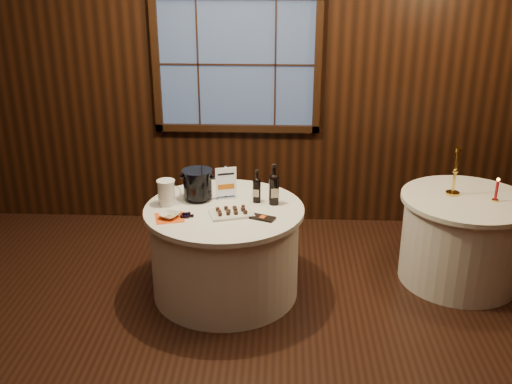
{
  "coord_description": "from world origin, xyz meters",
  "views": [
    {
      "loc": [
        0.45,
        -3.36,
        2.67
      ],
      "look_at": [
        0.26,
        0.9,
        0.95
      ],
      "focal_mm": 42.0,
      "sensor_mm": 36.0,
      "label": 1
    }
  ],
  "objects_px": {
    "port_bottle_left": "(257,188)",
    "chocolate_plate": "(231,212)",
    "cracker_bowl": "(169,215)",
    "red_candle": "(496,192)",
    "brass_candlestick": "(455,178)",
    "ice_bucket": "(198,184)",
    "glass_pitcher": "(167,192)",
    "sign_stand": "(226,187)",
    "port_bottle_right": "(274,187)",
    "chocolate_box": "(263,218)",
    "side_table": "(462,239)",
    "grape_bunch": "(186,215)",
    "main_table": "(225,250)"
  },
  "relations": [
    {
      "from": "glass_pitcher",
      "to": "side_table",
      "type": "bearing_deg",
      "value": -2.78
    },
    {
      "from": "chocolate_plate",
      "to": "glass_pitcher",
      "type": "relative_size",
      "value": 1.81
    },
    {
      "from": "side_table",
      "to": "port_bottle_right",
      "type": "xyz_separation_m",
      "value": [
        -1.61,
        -0.21,
        0.53
      ]
    },
    {
      "from": "main_table",
      "to": "red_candle",
      "type": "height_order",
      "value": "red_candle"
    },
    {
      "from": "sign_stand",
      "to": "ice_bucket",
      "type": "height_order",
      "value": "sign_stand"
    },
    {
      "from": "chocolate_plate",
      "to": "red_candle",
      "type": "height_order",
      "value": "red_candle"
    },
    {
      "from": "chocolate_plate",
      "to": "grape_bunch",
      "type": "bearing_deg",
      "value": -167.94
    },
    {
      "from": "glass_pitcher",
      "to": "port_bottle_left",
      "type": "bearing_deg",
      "value": -1.81
    },
    {
      "from": "port_bottle_left",
      "to": "port_bottle_right",
      "type": "xyz_separation_m",
      "value": [
        0.14,
        -0.04,
        0.03
      ]
    },
    {
      "from": "glass_pitcher",
      "to": "brass_candlestick",
      "type": "distance_m",
      "value": 2.38
    },
    {
      "from": "ice_bucket",
      "to": "cracker_bowl",
      "type": "relative_size",
      "value": 1.77
    },
    {
      "from": "port_bottle_left",
      "to": "ice_bucket",
      "type": "distance_m",
      "value": 0.49
    },
    {
      "from": "main_table",
      "to": "brass_candlestick",
      "type": "height_order",
      "value": "brass_candlestick"
    },
    {
      "from": "ice_bucket",
      "to": "glass_pitcher",
      "type": "xyz_separation_m",
      "value": [
        -0.24,
        -0.12,
        -0.03
      ]
    },
    {
      "from": "sign_stand",
      "to": "grape_bunch",
      "type": "height_order",
      "value": "sign_stand"
    },
    {
      "from": "chocolate_box",
      "to": "red_candle",
      "type": "xyz_separation_m",
      "value": [
        1.89,
        0.44,
        0.07
      ]
    },
    {
      "from": "sign_stand",
      "to": "chocolate_box",
      "type": "bearing_deg",
      "value": -67.92
    },
    {
      "from": "ice_bucket",
      "to": "brass_candlestick",
      "type": "height_order",
      "value": "brass_candlestick"
    },
    {
      "from": "port_bottle_left",
      "to": "ice_bucket",
      "type": "height_order",
      "value": "port_bottle_left"
    },
    {
      "from": "port_bottle_left",
      "to": "grape_bunch",
      "type": "height_order",
      "value": "port_bottle_left"
    },
    {
      "from": "main_table",
      "to": "glass_pitcher",
      "type": "height_order",
      "value": "glass_pitcher"
    },
    {
      "from": "side_table",
      "to": "red_candle",
      "type": "relative_size",
      "value": 5.39
    },
    {
      "from": "main_table",
      "to": "chocolate_plate",
      "type": "height_order",
      "value": "chocolate_plate"
    },
    {
      "from": "port_bottle_left",
      "to": "red_candle",
      "type": "distance_m",
      "value": 1.95
    },
    {
      "from": "chocolate_plate",
      "to": "brass_candlestick",
      "type": "xyz_separation_m",
      "value": [
        1.82,
        0.5,
        0.13
      ]
    },
    {
      "from": "chocolate_box",
      "to": "brass_candlestick",
      "type": "height_order",
      "value": "brass_candlestick"
    },
    {
      "from": "main_table",
      "to": "sign_stand",
      "type": "bearing_deg",
      "value": 90.97
    },
    {
      "from": "sign_stand",
      "to": "ice_bucket",
      "type": "relative_size",
      "value": 1.1
    },
    {
      "from": "chocolate_plate",
      "to": "chocolate_box",
      "type": "xyz_separation_m",
      "value": [
        0.25,
        -0.07,
        -0.01
      ]
    },
    {
      "from": "port_bottle_left",
      "to": "brass_candlestick",
      "type": "relative_size",
      "value": 0.68
    },
    {
      "from": "cracker_bowl",
      "to": "red_candle",
      "type": "relative_size",
      "value": 0.72
    },
    {
      "from": "port_bottle_left",
      "to": "chocolate_box",
      "type": "distance_m",
      "value": 0.35
    },
    {
      "from": "chocolate_box",
      "to": "red_candle",
      "type": "bearing_deg",
      "value": 35.8
    },
    {
      "from": "port_bottle_left",
      "to": "port_bottle_right",
      "type": "bearing_deg",
      "value": -5.43
    },
    {
      "from": "chocolate_box",
      "to": "sign_stand",
      "type": "bearing_deg",
      "value": 151.58
    },
    {
      "from": "red_candle",
      "to": "side_table",
      "type": "bearing_deg",
      "value": 163.64
    },
    {
      "from": "cracker_bowl",
      "to": "chocolate_plate",
      "type": "bearing_deg",
      "value": 10.38
    },
    {
      "from": "cracker_bowl",
      "to": "red_candle",
      "type": "height_order",
      "value": "red_candle"
    },
    {
      "from": "port_bottle_left",
      "to": "port_bottle_right",
      "type": "distance_m",
      "value": 0.15
    },
    {
      "from": "glass_pitcher",
      "to": "red_candle",
      "type": "relative_size",
      "value": 1.04
    },
    {
      "from": "sign_stand",
      "to": "port_bottle_right",
      "type": "bearing_deg",
      "value": -31.35
    },
    {
      "from": "chocolate_plate",
      "to": "glass_pitcher",
      "type": "distance_m",
      "value": 0.57
    },
    {
      "from": "side_table",
      "to": "chocolate_box",
      "type": "xyz_separation_m",
      "value": [
        -1.69,
        -0.5,
        0.39
      ]
    },
    {
      "from": "main_table",
      "to": "sign_stand",
      "type": "height_order",
      "value": "sign_stand"
    },
    {
      "from": "brass_candlestick",
      "to": "red_candle",
      "type": "relative_size",
      "value": 2.04
    },
    {
      "from": "chocolate_plate",
      "to": "glass_pitcher",
      "type": "height_order",
      "value": "glass_pitcher"
    },
    {
      "from": "side_table",
      "to": "ice_bucket",
      "type": "bearing_deg",
      "value": -176.42
    },
    {
      "from": "ice_bucket",
      "to": "grape_bunch",
      "type": "bearing_deg",
      "value": -96.57
    },
    {
      "from": "port_bottle_left",
      "to": "chocolate_plate",
      "type": "distance_m",
      "value": 0.33
    },
    {
      "from": "port_bottle_right",
      "to": "cracker_bowl",
      "type": "distance_m",
      "value": 0.86
    }
  ]
}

